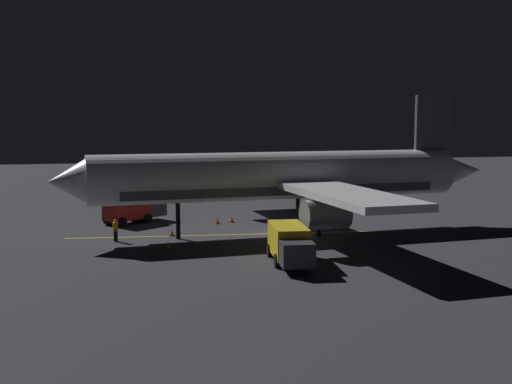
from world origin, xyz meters
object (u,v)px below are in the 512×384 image
baggage_truck (133,210)px  traffic_cone_near_right (168,245)px  traffic_cone_under_wing (232,219)px  catering_truck (290,244)px  traffic_cone_near_left (217,221)px  airliner (286,178)px  traffic_cone_far (172,233)px  ground_crew_worker (116,230)px

baggage_truck → traffic_cone_near_right: baggage_truck is taller
traffic_cone_under_wing → catering_truck: bearing=-178.6°
traffic_cone_near_left → traffic_cone_near_right: (-9.95, 5.43, 0.00)m
airliner → traffic_cone_far: bearing=84.9°
traffic_cone_near_left → traffic_cone_under_wing: same height
airliner → traffic_cone_near_left: 8.69m
traffic_cone_near_right → traffic_cone_far: size_ratio=1.00×
baggage_truck → traffic_cone_near_right: 12.33m
airliner → ground_crew_worker: bearing=92.3°
ground_crew_worker → traffic_cone_under_wing: bearing=-56.8°
catering_truck → ground_crew_worker: catering_truck is taller
baggage_truck → traffic_cone_far: bearing=-158.6°
baggage_truck → catering_truck: (-18.84, -9.26, 0.05)m
traffic_cone_near_right → traffic_cone_under_wing: bearing=-33.2°
catering_truck → traffic_cone_near_left: (16.66, 1.85, -1.03)m
airliner → ground_crew_worker: 14.41m
traffic_cone_far → airliner: bearing=-95.1°
traffic_cone_near_left → traffic_cone_far: (-4.95, 4.63, 0.00)m
baggage_truck → traffic_cone_near_right: size_ratio=10.84×
catering_truck → ground_crew_worker: size_ratio=3.83×
airliner → traffic_cone_under_wing: 8.40m
ground_crew_worker → traffic_cone_far: 4.75m
airliner → traffic_cone_near_left: (5.80, 4.78, -4.37)m
baggage_truck → traffic_cone_near_left: baggage_truck is taller
catering_truck → traffic_cone_near_right: size_ratio=12.10×
airliner → traffic_cone_far: airliner is taller
traffic_cone_near_right → traffic_cone_far: (5.00, -0.80, 0.00)m
airliner → traffic_cone_near_right: 11.86m
catering_truck → ground_crew_worker: (10.31, 10.97, -0.39)m
traffic_cone_near_right → traffic_cone_far: 5.07m
catering_truck → airliner: bearing=-15.1°
catering_truck → traffic_cone_far: 13.42m
catering_truck → traffic_cone_far: catering_truck is taller
catering_truck → traffic_cone_under_wing: catering_truck is taller
catering_truck → traffic_cone_under_wing: size_ratio=12.10×
traffic_cone_far → traffic_cone_near_left: bearing=-43.1°
airliner → traffic_cone_under_wing: bearing=27.8°
baggage_truck → traffic_cone_near_left: size_ratio=10.84×
catering_truck → traffic_cone_near_right: catering_truck is taller
traffic_cone_far → traffic_cone_under_wing: bearing=-47.8°
catering_truck → ground_crew_worker: bearing=46.8°
airliner → traffic_cone_under_wing: (6.35, 3.34, -4.37)m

